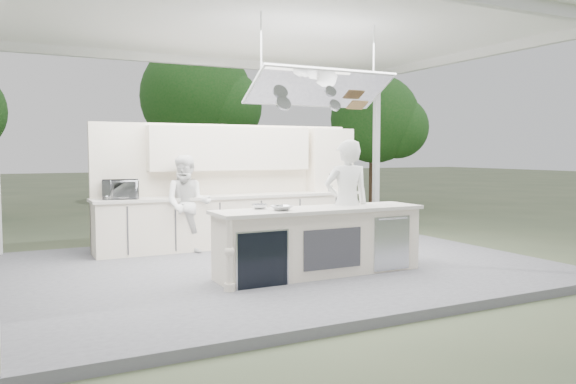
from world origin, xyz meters
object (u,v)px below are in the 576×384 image
demo_island (319,241)px  sous_chef (188,204)px  back_counter (234,220)px  head_chef (347,204)px

demo_island → sous_chef: sous_chef is taller
back_counter → sous_chef: (-0.99, -0.35, 0.37)m
demo_island → back_counter: size_ratio=0.61×
demo_island → head_chef: bearing=19.4°
back_counter → demo_island: bearing=-86.4°
demo_island → back_counter: (-0.18, 2.81, 0.00)m
demo_island → head_chef: head_chef is taller
demo_island → sous_chef: size_ratio=1.84×
head_chef → sous_chef: (-1.77, 2.25, -0.12)m
demo_island → sous_chef: 2.75m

